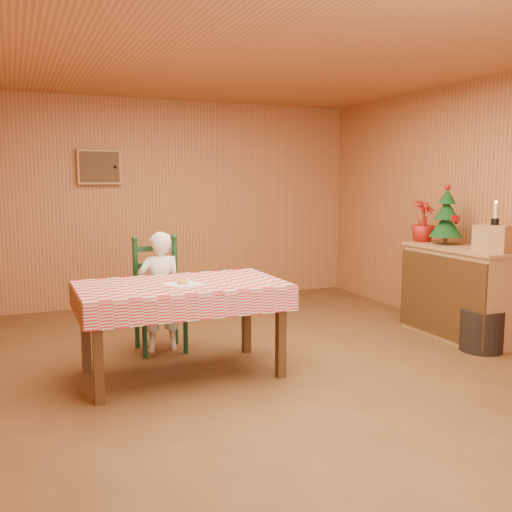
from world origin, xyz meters
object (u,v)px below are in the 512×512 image
(ladder_chair, at_px, (159,297))
(crate, at_px, (494,238))
(shelf_unit, at_px, (460,292))
(christmas_tree, at_px, (446,217))
(dining_table, at_px, (181,293))
(seated_child, at_px, (160,292))
(storage_bin, at_px, (482,330))

(ladder_chair, bearing_deg, crate, -22.49)
(shelf_unit, xyz_separation_m, crate, (0.01, -0.40, 0.59))
(christmas_tree, bearing_deg, crate, -90.00)
(crate, height_order, christmas_tree, christmas_tree)
(dining_table, bearing_deg, crate, -8.14)
(dining_table, height_order, crate, crate)
(christmas_tree, bearing_deg, dining_table, -175.38)
(ladder_chair, bearing_deg, seated_child, -90.00)
(ladder_chair, height_order, crate, crate)
(dining_table, height_order, storage_bin, dining_table)
(crate, distance_m, christmas_tree, 0.67)
(dining_table, height_order, seated_child, seated_child)
(ladder_chair, distance_m, crate, 3.19)
(shelf_unit, bearing_deg, seated_child, 165.56)
(ladder_chair, bearing_deg, shelf_unit, -15.49)
(shelf_unit, relative_size, christmas_tree, 2.00)
(ladder_chair, xyz_separation_m, crate, (2.90, -1.20, 0.55))
(seated_child, xyz_separation_m, shelf_unit, (2.89, -0.75, -0.10))
(dining_table, bearing_deg, christmas_tree, 4.62)
(dining_table, relative_size, ladder_chair, 1.53)
(seated_child, height_order, shelf_unit, seated_child)
(shelf_unit, distance_m, storage_bin, 0.54)
(dining_table, xyz_separation_m, storage_bin, (2.77, -0.46, -0.49))
(christmas_tree, relative_size, storage_bin, 1.59)
(shelf_unit, relative_size, crate, 4.13)
(ladder_chair, distance_m, shelf_unit, 3.00)
(seated_child, bearing_deg, ladder_chair, -90.00)
(seated_child, relative_size, storage_bin, 2.88)
(ladder_chair, relative_size, seated_child, 0.96)
(seated_child, height_order, storage_bin, seated_child)
(shelf_unit, bearing_deg, storage_bin, -105.96)
(crate, xyz_separation_m, christmas_tree, (-0.00, 0.65, 0.16))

